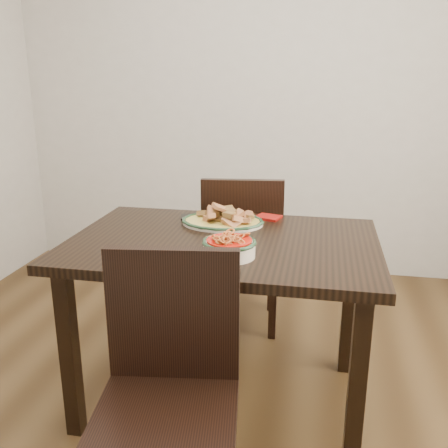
% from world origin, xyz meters
% --- Properties ---
extents(floor, '(3.50, 3.50, 0.00)m').
position_xyz_m(floor, '(0.00, 0.00, 0.00)').
color(floor, '#382512').
rests_on(floor, ground).
extents(wall_back, '(3.50, 0.10, 2.60)m').
position_xyz_m(wall_back, '(0.00, 1.75, 1.30)').
color(wall_back, beige).
rests_on(wall_back, ground).
extents(dining_table, '(1.25, 0.83, 0.75)m').
position_xyz_m(dining_table, '(0.05, 0.11, 0.66)').
color(dining_table, black).
rests_on(dining_table, ground).
extents(chair_far, '(0.47, 0.47, 0.89)m').
position_xyz_m(chair_far, '(0.03, 0.75, 0.50)').
color(chair_far, black).
rests_on(chair_far, ground).
extents(chair_near, '(0.47, 0.47, 0.89)m').
position_xyz_m(chair_near, '(0.01, -0.51, 0.50)').
color(chair_near, black).
rests_on(chair_near, ground).
extents(fish_plate, '(0.36, 0.28, 0.11)m').
position_xyz_m(fish_plate, '(0.01, 0.33, 0.79)').
color(fish_plate, beige).
rests_on(fish_plate, dining_table).
extents(noodle_bowl, '(0.20, 0.20, 0.08)m').
position_xyz_m(noodle_bowl, '(0.11, -0.07, 0.79)').
color(noodle_bowl, silver).
rests_on(noodle_bowl, dining_table).
extents(smartphone, '(0.17, 0.12, 0.01)m').
position_xyz_m(smartphone, '(-0.13, 0.40, 0.76)').
color(smartphone, black).
rests_on(smartphone, dining_table).
extents(napkin, '(0.13, 0.12, 0.01)m').
position_xyz_m(napkin, '(0.20, 0.46, 0.76)').
color(napkin, maroon).
rests_on(napkin, dining_table).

